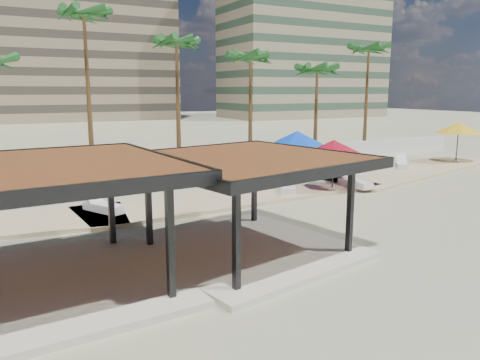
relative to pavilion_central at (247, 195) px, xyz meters
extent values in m
plane|color=tan|center=(1.72, 0.23, -1.96)|extent=(200.00, 200.00, 0.00)
cube|color=#C6B284|center=(3.72, 7.23, -1.90)|extent=(16.24, 5.11, 0.24)
cube|color=#C6B284|center=(17.72, 8.73, -1.90)|extent=(16.49, 7.75, 0.24)
cube|color=silver|center=(1.72, 16.23, -1.36)|extent=(56.00, 0.30, 1.20)
cube|color=#847259|center=(5.72, 78.23, 12.04)|extent=(38.00, 16.00, 28.00)
cube|color=gray|center=(49.72, 66.23, 15.04)|extent=(32.00, 15.00, 34.00)
cube|color=beige|center=(0.00, 0.00, -1.86)|extent=(7.24, 7.24, 0.19)
cube|color=black|center=(-1.84, -2.74, -0.37)|extent=(0.20, 0.20, 2.80)
cube|color=black|center=(-2.74, 1.84, -0.37)|extent=(0.20, 0.20, 2.80)
cube|color=black|center=(2.74, -1.84, -0.37)|extent=(0.20, 0.20, 2.80)
cube|color=black|center=(1.84, 2.74, -0.37)|extent=(0.20, 0.20, 2.80)
cube|color=brown|center=(0.00, 0.00, 1.16)|extent=(7.46, 7.46, 0.26)
cube|color=black|center=(0.61, -3.11, 1.16)|extent=(6.34, 1.36, 0.32)
cube|color=black|center=(-0.61, 3.11, 1.16)|extent=(6.34, 1.36, 0.32)
cube|color=black|center=(-3.11, -0.61, 1.16)|extent=(1.36, 6.34, 0.32)
cube|color=black|center=(3.11, 0.61, 1.16)|extent=(1.36, 6.34, 0.32)
cube|color=beige|center=(-6.14, -0.08, -1.86)|extent=(6.95, 6.95, 0.20)
cube|color=black|center=(-3.51, -2.41, -0.27)|extent=(0.19, 0.19, 2.98)
cube|color=black|center=(-3.82, 2.55, -0.27)|extent=(0.19, 0.19, 2.98)
cube|color=brown|center=(-6.14, -0.08, 1.36)|extent=(7.16, 7.16, 0.28)
cube|color=black|center=(-5.93, -3.45, 1.36)|extent=(6.85, 0.55, 0.34)
cube|color=black|center=(-6.35, 3.29, 1.36)|extent=(6.85, 0.55, 0.34)
cube|color=black|center=(-2.77, 0.13, 1.36)|extent=(0.55, 6.85, 0.34)
cylinder|color=beige|center=(8.47, 6.03, -1.71)|extent=(0.51, 0.51, 0.12)
cylinder|color=#262628|center=(8.47, 6.03, -0.56)|extent=(0.07, 0.07, 2.44)
cone|color=maroon|center=(8.47, 6.03, 0.49)|extent=(3.35, 3.35, 0.71)
cylinder|color=beige|center=(8.26, 9.02, -1.71)|extent=(0.56, 0.56, 0.13)
cylinder|color=#262628|center=(8.26, 9.02, -0.44)|extent=(0.08, 0.08, 2.67)
cone|color=blue|center=(8.26, 9.02, 0.70)|extent=(3.72, 3.72, 0.78)
cylinder|color=beige|center=(22.70, 9.43, -1.71)|extent=(0.56, 0.56, 0.13)
cylinder|color=#262628|center=(22.70, 9.43, -0.44)|extent=(0.08, 0.08, 2.68)
cone|color=gold|center=(22.70, 9.43, 0.71)|extent=(3.30, 3.30, 0.78)
cube|color=white|center=(-3.13, 7.08, -1.63)|extent=(1.54, 2.16, 0.29)
cube|color=white|center=(-3.13, 7.08, -1.46)|extent=(1.54, 2.16, 0.06)
cube|color=white|center=(-3.48, 7.80, -1.21)|extent=(0.92, 0.93, 0.52)
cube|color=white|center=(6.19, 6.80, -1.63)|extent=(1.68, 2.12, 0.29)
cube|color=white|center=(6.19, 6.80, -1.46)|extent=(1.68, 2.12, 0.06)
cube|color=white|center=(6.61, 7.48, -1.21)|extent=(0.94, 0.95, 0.52)
cube|color=white|center=(10.06, 6.03, -1.63)|extent=(0.75, 2.05, 0.29)
cube|color=white|center=(10.06, 6.03, -1.46)|extent=(0.75, 2.05, 0.06)
cube|color=white|center=(10.04, 6.82, -1.22)|extent=(0.69, 0.72, 0.52)
cube|color=white|center=(17.20, 9.43, -1.64)|extent=(1.80, 1.90, 0.27)
cube|color=white|center=(17.20, 9.43, -1.48)|extent=(1.80, 1.90, 0.06)
cube|color=white|center=(17.71, 9.99, -1.24)|extent=(0.92, 0.92, 0.49)
cone|color=brown|center=(-1.28, 19.13, 3.18)|extent=(0.36, 0.36, 10.28)
ellipsoid|color=#1D5320|center=(-1.28, 19.13, 8.07)|extent=(3.00, 3.00, 1.80)
cone|color=brown|center=(4.72, 18.63, 2.42)|extent=(0.36, 0.36, 8.75)
ellipsoid|color=#1D5320|center=(4.72, 18.63, 6.55)|extent=(3.00, 3.00, 1.80)
cone|color=brown|center=(10.72, 18.83, 2.02)|extent=(0.36, 0.36, 7.95)
ellipsoid|color=#1D5320|center=(10.72, 18.83, 5.75)|extent=(3.00, 3.00, 1.80)
cone|color=brown|center=(16.72, 18.43, 1.61)|extent=(0.36, 0.36, 7.14)
ellipsoid|color=#1D5320|center=(16.72, 18.43, 4.94)|extent=(3.00, 3.00, 1.80)
cone|color=brown|center=(22.72, 19.03, 2.58)|extent=(0.36, 0.36, 9.08)
ellipsoid|color=#1D5320|center=(22.72, 19.03, 6.87)|extent=(3.00, 3.00, 1.80)
camera|label=1|loc=(-7.19, -12.94, 3.34)|focal=35.00mm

